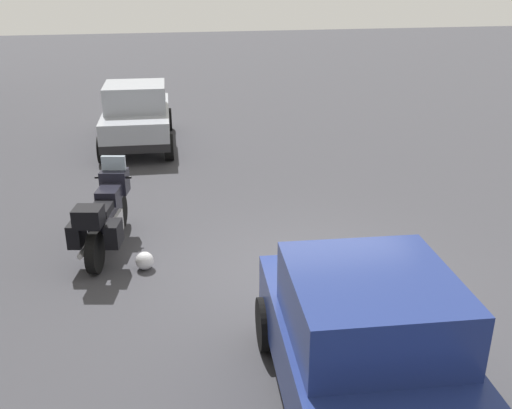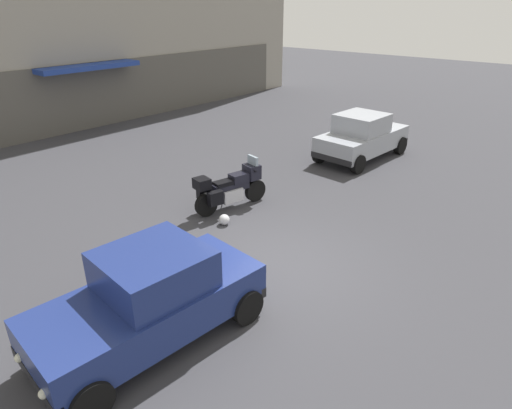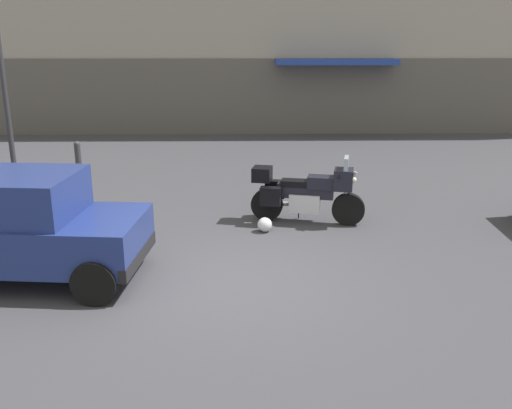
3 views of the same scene
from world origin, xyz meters
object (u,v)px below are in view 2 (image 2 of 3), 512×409
at_px(motorcycle, 230,188).
at_px(car_hatchback_near, 362,137).
at_px(car_wagon_end, 150,299).
at_px(helmet, 224,220).

distance_m(motorcycle, car_hatchback_near, 6.22).
bearing_deg(car_hatchback_near, car_wagon_end, -166.17).
xyz_separation_m(motorcycle, helmet, (-0.81, -0.56, -0.48)).
distance_m(motorcycle, car_wagon_end, 5.28).
bearing_deg(helmet, car_wagon_end, -151.66).
bearing_deg(car_wagon_end, car_hatchback_near, -164.62).
relative_size(motorcycle, car_hatchback_near, 0.57).
relative_size(motorcycle, car_wagon_end, 0.56).
height_order(helmet, car_wagon_end, car_wagon_end).
height_order(helmet, car_hatchback_near, car_hatchback_near).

